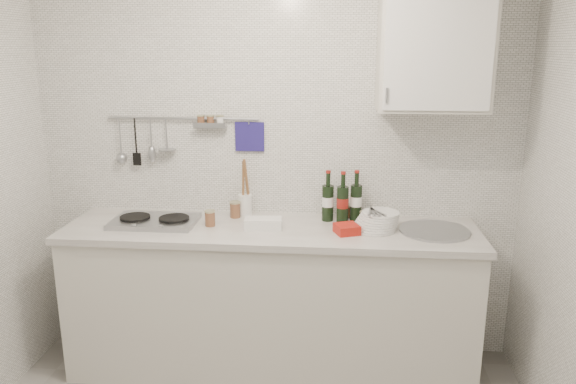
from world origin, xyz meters
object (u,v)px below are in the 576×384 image
Objects in this scene: wall_cabinet at (434,47)px; plate_stack_hob at (170,222)px; utensil_crock at (245,202)px; plate_stack_sink at (377,221)px; wine_bottles at (342,196)px.

wall_cabinet is 2.35× the size of plate_stack_hob.
wall_cabinet is at bearing 4.94° from plate_stack_hob.
utensil_crock is at bearing 174.63° from wall_cabinet.
utensil_crock reaches higher than plate_stack_sink.
plate_stack_sink is at bearing 1.22° from plate_stack_hob.
plate_stack_sink is at bearing -159.56° from wall_cabinet.
utensil_crock reaches higher than plate_stack_hob.
plate_stack_hob is 0.96× the size of wine_bottles.
plate_stack_hob is 1.07× the size of plate_stack_sink.
plate_stack_sink is (-0.28, -0.10, -0.98)m from wall_cabinet.
plate_stack_sink is 0.83m from utensil_crock.
wall_cabinet is at bearing -5.37° from utensil_crock.
wine_bottles is 0.85× the size of utensil_crock.
wall_cabinet is 1.44m from utensil_crock.
plate_stack_sink is (1.22, 0.03, 0.04)m from plate_stack_hob.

